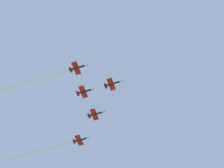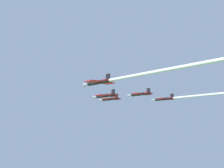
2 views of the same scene
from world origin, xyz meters
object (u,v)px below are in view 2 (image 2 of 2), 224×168
at_px(jet_lead, 110,99).
at_px(jet_port_outer, 140,94).
at_px(jet_starboard_inner, 201,95).
at_px(jet_port_inner, 105,96).
at_px(jet_starboard_outer, 145,74).

distance_m(jet_lead, jet_port_outer, 18.93).
bearing_deg(jet_lead, jet_starboard_inner, -64.57).
bearing_deg(jet_starboard_inner, jet_port_inner, 151.12).
bearing_deg(jet_port_inner, jet_lead, 45.00).
distance_m(jet_starboard_inner, jet_starboard_outer, 54.42).
height_order(jet_port_inner, jet_starboard_inner, jet_starboard_inner).
bearing_deg(jet_starboard_outer, jet_port_inner, 64.61).
relative_size(jet_lead, jet_port_inner, 1.00).
xyz_separation_m(jet_lead, jet_starboard_inner, (-5.62, 39.67, -0.12)).
distance_m(jet_port_inner, jet_starboard_outer, 40.14).
relative_size(jet_starboard_inner, jet_starboard_outer, 1.00).
bearing_deg(jet_lead, jet_port_outer, -90.00).
bearing_deg(jet_lead, jet_port_inner, -135.00).
height_order(jet_port_inner, jet_port_outer, jet_port_outer).
xyz_separation_m(jet_port_outer, jet_starboard_outer, (43.14, 22.68, -0.50)).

